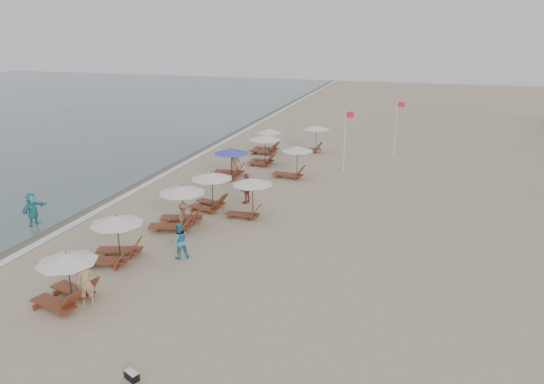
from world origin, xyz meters
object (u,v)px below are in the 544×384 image
(flag_pole_near, at_px, (345,138))
(inland_station_0, at_px, (249,192))
(lounger_station_1, at_px, (114,239))
(lounger_station_3, at_px, (209,189))
(lounger_station_5, at_px, (263,148))
(beachgoer_far_a, at_px, (247,188))
(waterline_walker, at_px, (33,209))
(beachgoer_far_b, at_px, (235,162))
(beachgoer_mid_a, at_px, (179,241))
(lounger_station_4, at_px, (228,163))
(lounger_station_6, at_px, (266,142))
(beachgoer_near, at_px, (86,283))
(beachgoer_mid_b, at_px, (184,217))
(lounger_station_2, at_px, (178,208))
(inland_station_1, at_px, (293,160))
(duffel_bag, at_px, (132,375))
(lounger_station_0, at_px, (64,278))
(inland_station_2, at_px, (313,136))

(flag_pole_near, bearing_deg, inland_station_0, -108.16)
(lounger_station_1, relative_size, lounger_station_3, 1.07)
(lounger_station_5, relative_size, beachgoer_far_a, 1.37)
(lounger_station_5, bearing_deg, waterline_walker, -117.00)
(beachgoer_far_a, bearing_deg, lounger_station_3, -29.98)
(inland_station_0, height_order, beachgoer_far_b, inland_station_0)
(lounger_station_5, relative_size, flag_pole_near, 0.56)
(beachgoer_mid_a, height_order, flag_pole_near, flag_pole_near)
(lounger_station_4, distance_m, inland_station_0, 7.81)
(inland_station_0, relative_size, flag_pole_near, 0.57)
(lounger_station_5, distance_m, beachgoer_far_a, 8.68)
(lounger_station_6, distance_m, beachgoer_near, 24.58)
(beachgoer_near, bearing_deg, lounger_station_5, 57.81)
(beachgoer_far_b, xyz_separation_m, waterline_walker, (-6.55, -12.24, 0.04))
(lounger_station_5, xyz_separation_m, beachgoer_mid_b, (0.10, -13.33, -0.60))
(lounger_station_5, relative_size, waterline_walker, 1.40)
(lounger_station_2, xyz_separation_m, flag_pole_near, (6.48, 12.96, 1.43))
(flag_pole_near, bearing_deg, waterline_walker, -132.76)
(beachgoer_far_b, bearing_deg, beachgoer_mid_b, -131.49)
(lounger_station_5, bearing_deg, beachgoer_mid_a, -85.04)
(inland_station_0, bearing_deg, flag_pole_near, 71.84)
(lounger_station_6, relative_size, beachgoer_far_b, 1.51)
(inland_station_1, bearing_deg, beachgoer_far_a, -101.93)
(lounger_station_4, distance_m, inland_station_1, 4.45)
(lounger_station_5, xyz_separation_m, duffel_bag, (3.84, -24.18, -1.20))
(lounger_station_0, xyz_separation_m, lounger_station_1, (-0.33, 3.63, 0.02))
(lounger_station_0, height_order, lounger_station_5, lounger_station_5)
(lounger_station_4, height_order, beachgoer_far_b, lounger_station_4)
(lounger_station_0, height_order, inland_station_1, inland_station_1)
(lounger_station_1, height_order, inland_station_2, inland_station_2)
(beachgoer_near, height_order, flag_pole_near, flag_pole_near)
(lounger_station_3, xyz_separation_m, beachgoer_far_b, (-1.26, 7.22, -0.37))
(duffel_bag, height_order, flag_pole_near, flag_pole_near)
(lounger_station_4, bearing_deg, lounger_station_5, 72.48)
(lounger_station_1, xyz_separation_m, waterline_walker, (-6.52, 2.39, -0.17))
(inland_station_0, distance_m, flag_pole_near, 11.15)
(lounger_station_1, relative_size, lounger_station_4, 0.97)
(lounger_station_1, xyz_separation_m, beachgoer_far_b, (0.04, 14.62, -0.22))
(inland_station_1, xyz_separation_m, beachgoer_far_b, (-4.16, -0.24, -0.44))
(beachgoer_far_a, relative_size, flag_pole_near, 0.40)
(lounger_station_1, distance_m, beachgoer_far_b, 14.62)
(beachgoer_mid_a, xyz_separation_m, beachgoer_mid_b, (-1.32, 3.03, -0.11))
(lounger_station_0, height_order, waterline_walker, lounger_station_0)
(lounger_station_2, bearing_deg, beachgoer_mid_a, -62.03)
(lounger_station_0, distance_m, lounger_station_3, 11.07)
(beachgoer_far_a, bearing_deg, waterline_walker, -39.24)
(lounger_station_1, height_order, lounger_station_5, lounger_station_5)
(lounger_station_5, bearing_deg, inland_station_0, -75.81)
(inland_station_0, relative_size, beachgoer_mid_b, 1.75)
(inland_station_1, distance_m, beachgoer_far_a, 5.99)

